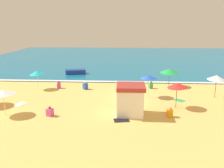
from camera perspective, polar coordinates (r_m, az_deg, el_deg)
name	(u,v)px	position (r m, az deg, el deg)	size (l,w,h in m)	color
ground_plane	(129,97)	(24.77, 4.06, -3.10)	(60.00, 60.00, 0.00)	#EDBC60
ocean_water	(128,58)	(52.17, 3.70, 6.09)	(60.00, 44.00, 0.10)	#146B93
wave_breaker_foam	(129,82)	(30.82, 3.93, 0.55)	(57.00, 0.70, 0.01)	white
lifeguard_cabana	(131,100)	(19.80, 4.43, -3.67)	(2.27, 2.32, 2.52)	white
beach_umbrella_0	(149,77)	(24.54, 8.66, 1.63)	(2.28, 2.28, 2.24)	silver
beach_umbrella_1	(177,85)	(21.84, 15.12, -0.26)	(2.12, 2.10, 2.37)	#4C3823
beach_umbrella_2	(37,73)	(28.58, -17.28, 2.60)	(2.40, 2.39, 2.20)	silver
beach_umbrella_4	(217,78)	(26.16, 23.45, 1.40)	(2.40, 2.41, 2.35)	#4C3823
beach_umbrella_6	(170,71)	(29.19, 13.42, 3.01)	(2.26, 2.29, 2.19)	#4C3823
beach_umbrella_7	(3,92)	(21.42, -24.34, -1.80)	(2.35, 2.33, 2.18)	silver
beachgoer_0	(170,112)	(20.06, 13.46, -6.55)	(0.47, 0.47, 0.88)	orange
beachgoer_3	(85,86)	(27.69, -6.31, -0.49)	(0.64, 0.64, 0.89)	blue
beachgoer_5	(151,85)	(28.23, 9.20, -0.30)	(0.43, 0.43, 0.87)	green
beachgoer_6	(59,85)	(28.67, -12.42, -0.25)	(0.53, 0.53, 0.87)	#D84CA5
beachgoer_7	(50,112)	(20.37, -14.44, -6.40)	(0.60, 0.60, 0.82)	#D84CA5
beach_towel_2	(20,104)	(24.19, -20.83, -4.43)	(0.98, 1.43, 0.01)	white
beach_towel_3	(122,120)	(18.99, 2.26, -8.55)	(1.32, 1.03, 0.01)	black
beach_towel_4	(179,100)	(24.56, 15.62, -3.74)	(1.32, 1.32, 0.01)	green
small_boat_0	(76,72)	(35.93, -8.59, 2.89)	(3.08, 1.87, 0.63)	navy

